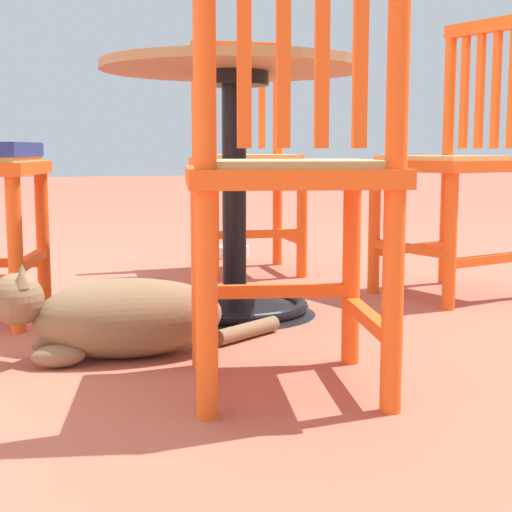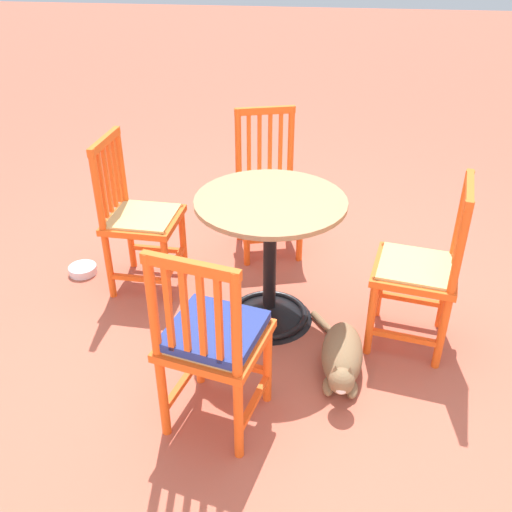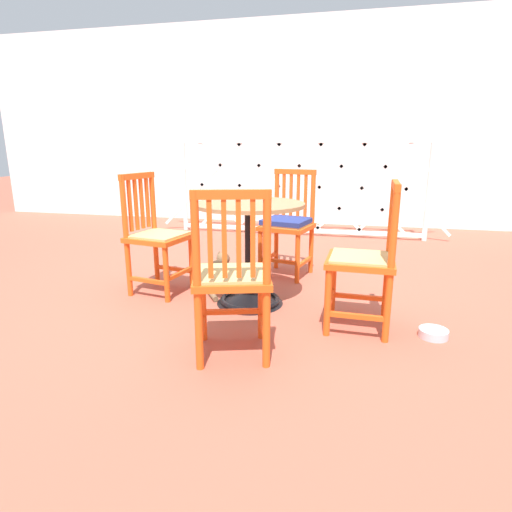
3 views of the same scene
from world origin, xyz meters
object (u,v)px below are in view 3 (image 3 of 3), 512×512
(cafe_table, at_px, (250,265))
(orange_chair_at_corner, at_px, (156,237))
(tabby_cat, at_px, (215,271))
(orange_chair_tucked_in, at_px, (288,225))
(pet_water_bowl, at_px, (433,333))
(orange_chair_by_planter, at_px, (232,279))
(orange_chair_facing_out, at_px, (365,261))

(cafe_table, relative_size, orange_chair_at_corner, 0.83)
(cafe_table, relative_size, tabby_cat, 1.04)
(orange_chair_at_corner, bearing_deg, tabby_cat, 40.61)
(orange_chair_tucked_in, relative_size, tabby_cat, 1.25)
(orange_chair_at_corner, distance_m, tabby_cat, 0.58)
(cafe_table, relative_size, pet_water_bowl, 4.47)
(cafe_table, xyz_separation_m, orange_chair_at_corner, (-0.76, 0.09, 0.15))
(cafe_table, bearing_deg, orange_chair_at_corner, 173.28)
(cafe_table, distance_m, tabby_cat, 0.59)
(cafe_table, relative_size, orange_chair_by_planter, 0.83)
(orange_chair_at_corner, bearing_deg, orange_chair_by_planter, -45.53)
(orange_chair_facing_out, relative_size, pet_water_bowl, 5.36)
(orange_chair_by_planter, bearing_deg, orange_chair_at_corner, 134.47)
(orange_chair_at_corner, distance_m, orange_chair_facing_out, 1.58)
(cafe_table, relative_size, orange_chair_tucked_in, 0.83)
(orange_chair_at_corner, xyz_separation_m, orange_chair_facing_out, (1.54, -0.35, 0.00))
(orange_chair_tucked_in, height_order, pet_water_bowl, orange_chair_tucked_in)
(cafe_table, height_order, orange_chair_at_corner, orange_chair_at_corner)
(cafe_table, distance_m, orange_chair_tucked_in, 0.79)
(orange_chair_tucked_in, bearing_deg, cafe_table, -101.08)
(orange_chair_by_planter, distance_m, tabby_cat, 1.32)
(pet_water_bowl, bearing_deg, orange_chair_at_corner, 168.69)
(orange_chair_at_corner, xyz_separation_m, orange_chair_by_planter, (0.85, -0.87, 0.00))
(tabby_cat, bearing_deg, orange_chair_at_corner, -139.39)
(cafe_table, xyz_separation_m, tabby_cat, (-0.40, 0.40, -0.19))
(orange_chair_at_corner, height_order, orange_chair_by_planter, same)
(cafe_table, height_order, tabby_cat, cafe_table)
(orange_chair_at_corner, height_order, orange_chair_tucked_in, same)
(cafe_table, xyz_separation_m, orange_chair_tucked_in, (0.15, 0.76, 0.16))
(orange_chair_facing_out, bearing_deg, orange_chair_tucked_in, 121.94)
(orange_chair_facing_out, distance_m, pet_water_bowl, 0.59)
(orange_chair_facing_out, bearing_deg, pet_water_bowl, -6.29)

